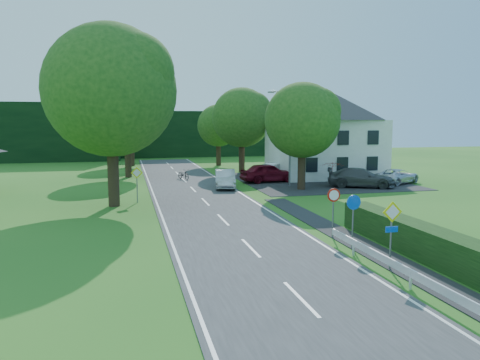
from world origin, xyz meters
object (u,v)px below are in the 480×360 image
object	(u,v)px
moving_car	(225,179)
motorcycle	(184,174)
streetlight	(289,134)
parasol	(333,173)
parked_car_silver_b	(397,176)
parked_car_red	(268,173)
parked_car_silver_a	(277,170)
parked_car_grey	(361,178)

from	to	relation	value
moving_car	motorcycle	size ratio (longest dim) A/B	2.43
streetlight	parasol	distance (m)	5.63
streetlight	parked_car_silver_b	size ratio (longest dim) A/B	1.72
moving_car	parked_car_red	xyz separation A→B (m)	(4.52, 2.73, 0.10)
moving_car	parked_car_silver_a	xyz separation A→B (m)	(6.36, 5.61, -0.02)
motorcycle	streetlight	bearing A→B (deg)	-62.57
streetlight	parasol	bearing A→B (deg)	8.82
parked_car_grey	parked_car_silver_b	bearing A→B (deg)	-47.85
parked_car_silver_b	parasol	distance (m)	5.71
parked_car_silver_b	moving_car	bearing A→B (deg)	59.74
parked_car_red	parked_car_silver_b	bearing A→B (deg)	-115.06
parked_car_red	parked_car_grey	size ratio (longest dim) A/B	0.91
motorcycle	parked_car_silver_b	world-z (taller)	parked_car_silver_b
parked_car_silver_b	parked_car_red	bearing A→B (deg)	44.46
motorcycle	parasol	distance (m)	13.78
moving_car	parked_car_red	world-z (taller)	parked_car_red
motorcycle	parked_car_red	xyz separation A→B (m)	(7.19, -3.62, 0.35)
moving_car	parasol	bearing A→B (deg)	12.81
streetlight	motorcycle	distance (m)	11.13
streetlight	parked_car_silver_a	size ratio (longest dim) A/B	1.81
parked_car_red	parasol	size ratio (longest dim) A/B	2.33
parked_car_red	parked_car_grey	bearing A→B (deg)	-133.50
parked_car_grey	parked_car_silver_a	bearing A→B (deg)	55.98
streetlight	parked_car_red	xyz separation A→B (m)	(-0.84, 3.00, -3.58)
parked_car_silver_b	parasol	xyz separation A→B (m)	(-5.55, 1.34, 0.31)
parked_car_grey	parked_car_silver_b	xyz separation A→B (m)	(4.24, 1.30, -0.15)
parked_car_silver_a	parasol	size ratio (longest dim) A/B	2.08
parked_car_red	parked_car_grey	distance (m)	8.21
motorcycle	parked_car_silver_a	xyz separation A→B (m)	(9.04, -0.74, 0.24)
parked_car_red	parasol	distance (m)	5.73
motorcycle	parked_car_silver_b	bearing A→B (deg)	-45.15
parked_car_silver_a	parked_car_silver_b	size ratio (longest dim) A/B	0.95
parked_car_silver_a	parked_car_grey	xyz separation A→B (m)	(4.70, -7.84, 0.06)
motorcycle	parked_car_silver_a	bearing A→B (deg)	-27.77
moving_car	parked_car_silver_b	distance (m)	15.33
parasol	motorcycle	bearing A→B (deg)	154.47
motorcycle	parked_car_red	distance (m)	8.06
moving_car	parked_car_silver_a	distance (m)	8.48
moving_car	parasol	distance (m)	9.76
parked_car_silver_a	parked_car_silver_b	world-z (taller)	parked_car_silver_a
moving_car	parked_car_grey	distance (m)	11.28
parked_car_silver_b	motorcycle	bearing A→B (deg)	41.17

